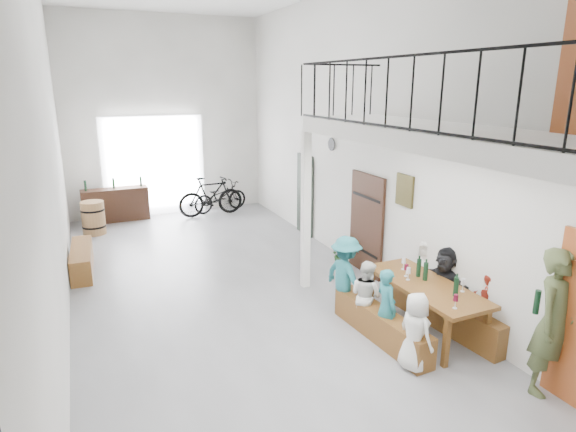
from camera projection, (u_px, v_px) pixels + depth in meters
name	position (u px, v px, depth m)	size (l,w,h in m)	color
floor	(231.00, 288.00, 8.92)	(12.00, 12.00, 0.00)	slate
room_walls	(225.00, 91.00, 7.98)	(12.00, 12.00, 12.00)	white
gateway_portal	(154.00, 166.00, 13.64)	(2.80, 0.08, 2.80)	white
right_wall_decor	(421.00, 206.00, 7.85)	(0.07, 8.28, 5.07)	#92421B
balcony	(446.00, 141.00, 6.14)	(1.52, 5.62, 4.00)	white
tasting_table	(425.00, 289.00, 7.18)	(0.86, 2.06, 0.79)	brown
bench_inner	(380.00, 325.00, 7.09)	(0.32, 1.99, 0.46)	brown
bench_wall	(443.00, 312.00, 7.43)	(0.28, 2.19, 0.50)	brown
tableware	(429.00, 275.00, 7.11)	(0.55, 1.48, 0.35)	black
side_bench	(82.00, 260.00, 9.67)	(0.38, 1.76, 0.49)	brown
oak_barrel	(93.00, 218.00, 12.03)	(0.57, 0.57, 0.84)	olive
serving_counter	(116.00, 205.00, 13.19)	(1.72, 0.48, 0.91)	#381E12
counter_bottles	(114.00, 183.00, 13.04)	(1.49, 0.10, 0.28)	black
guest_left_a	(415.00, 332.00, 6.27)	(0.53, 0.34, 1.08)	silver
guest_left_b	(386.00, 307.00, 6.89)	(0.42, 0.28, 1.16)	#237076
guest_left_c	(366.00, 295.00, 7.34)	(0.54, 0.42, 1.10)	silver
guest_left_d	(346.00, 276.00, 7.74)	(0.87, 0.50, 1.34)	#237076
guest_right_a	(486.00, 308.00, 6.92)	(0.64, 0.27, 1.09)	#A82D1C
guest_right_b	(444.00, 285.00, 7.52)	(1.16, 0.37, 1.25)	black
guest_right_c	(426.00, 273.00, 8.13)	(0.57, 0.37, 1.16)	silver
host_standing	(554.00, 322.00, 5.73)	(0.67, 0.44, 1.84)	#48532F
potted_plant	(341.00, 255.00, 9.99)	(0.42, 0.36, 0.46)	#1B4B21
bicycle_near	(220.00, 197.00, 14.18)	(0.59, 1.69, 0.89)	black
bicycle_far	(211.00, 196.00, 13.70)	(0.53, 1.88, 1.13)	black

